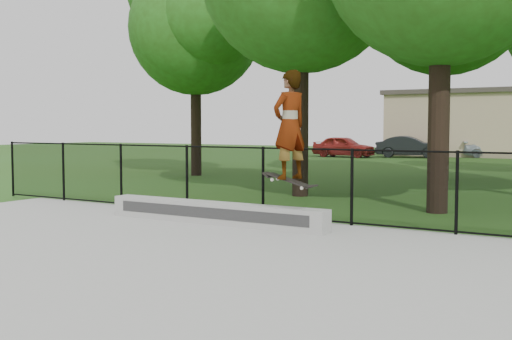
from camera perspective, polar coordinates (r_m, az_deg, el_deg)
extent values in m
plane|color=#2D5417|center=(9.07, -19.00, -8.99)|extent=(100.00, 100.00, 0.00)
cube|color=#A2A29D|center=(9.06, -19.00, -8.80)|extent=(14.00, 12.00, 0.06)
cube|color=#9FA09B|center=(12.73, -3.78, -3.82)|extent=(4.91, 0.40, 0.43)
imported|color=maroon|center=(40.71, 7.80, 2.08)|extent=(3.94, 1.69, 1.34)
imported|color=black|center=(40.91, 13.45, 2.02)|extent=(3.89, 2.22, 1.33)
imported|color=#98A3AC|center=(42.36, 20.26, 1.76)|extent=(3.67, 2.66, 1.06)
cube|color=black|center=(11.43, 3.00, -0.92)|extent=(0.82, 0.23, 0.24)
imported|color=#A8B8DD|center=(11.39, 3.02, 4.03)|extent=(0.68, 0.82, 1.93)
cylinder|color=black|center=(18.82, -20.82, 0.10)|extent=(0.06, 0.06, 1.50)
cylinder|color=black|center=(17.28, -16.75, -0.13)|extent=(0.06, 0.06, 1.50)
cylinder|color=black|center=(15.86, -11.90, -0.40)|extent=(0.06, 0.06, 1.50)
cylinder|color=black|center=(14.56, -6.16, -0.72)|extent=(0.06, 0.06, 1.50)
cylinder|color=black|center=(13.45, 0.63, -1.09)|extent=(0.06, 0.06, 1.50)
cylinder|color=black|center=(12.55, 8.51, -1.50)|extent=(0.06, 0.06, 1.50)
cylinder|color=black|center=(11.92, 17.41, -1.93)|extent=(0.06, 0.06, 1.50)
cylinder|color=black|center=(13.40, 0.63, 1.97)|extent=(16.00, 0.04, 0.04)
cylinder|color=black|center=(13.53, 0.63, -4.05)|extent=(16.00, 0.04, 0.04)
cube|color=black|center=(13.45, 0.63, -1.09)|extent=(16.00, 0.01, 1.50)
cylinder|color=black|center=(24.46, 16.35, 5.24)|extent=(0.44, 0.44, 5.21)
cylinder|color=black|center=(18.15, 3.98, 5.12)|extent=(0.44, 0.44, 4.72)
cylinder|color=black|center=(25.69, -5.36, 4.39)|extent=(0.44, 0.44, 4.37)
sphere|color=#264E15|center=(25.98, -5.41, 12.42)|extent=(5.25, 5.25, 5.25)
cylinder|color=black|center=(15.17, 15.94, 4.87)|extent=(0.44, 0.44, 4.55)
cube|color=tan|center=(44.51, 19.89, 3.76)|extent=(12.00, 6.00, 4.00)
cube|color=#3F3833|center=(44.56, 19.95, 6.52)|extent=(12.40, 6.40, 0.30)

